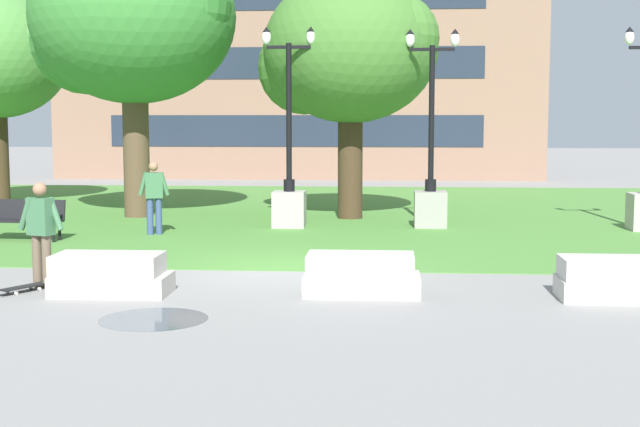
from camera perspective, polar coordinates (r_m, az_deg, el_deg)
The scene contains 15 objects.
ground_plane at distance 16.03m, azimuth -2.41°, elevation -3.72°, with size 140.00×140.00×0.00m, color gray.
grass_lawn at distance 25.90m, azimuth 0.16°, elevation 0.05°, with size 40.00×20.00×0.02m, color #4C8438.
concrete_block_center at distance 14.27m, azimuth -13.27°, elevation -3.85°, with size 1.80×0.90×0.64m.
concrete_block_left at distance 13.88m, azimuth 2.66°, elevation -3.96°, with size 1.80×0.90×0.64m.
concrete_block_right at distance 14.21m, azimuth 18.52°, elevation -4.04°, with size 1.80×0.90×0.64m.
person_skateboarder at distance 15.05m, azimuth -17.43°, elevation -0.92°, with size 0.80×0.37×1.71m.
skateboard at distance 14.86m, azimuth -18.45°, elevation -4.47°, with size 0.68×0.98×0.14m.
puddle at distance 12.45m, azimuth -10.60°, elevation -6.65°, with size 1.49×1.49×0.01m, color #47515B.
park_bench_near_left at distance 21.04m, azimuth -18.40°, elevation -0.21°, with size 1.83×0.64×0.90m.
lamp_post_right at distance 22.32m, azimuth -1.99°, elevation 1.71°, with size 1.32×0.80×4.97m.
lamp_post_center at distance 22.49m, azimuth 7.09°, elevation 1.68°, with size 1.32×0.80×4.91m.
tree_far_right at distance 25.36m, azimuth -12.00°, elevation 12.04°, with size 5.86×5.58×7.86m.
tree_far_left at distance 24.36m, azimuth 1.83°, elevation 10.31°, with size 4.94×4.70×6.59m.
person_bystander_near_lawn at distance 21.22m, azimuth -10.58°, elevation 1.26°, with size 0.75×0.35×1.71m.
building_facade_distant at distance 40.57m, azimuth -1.58°, elevation 11.29°, with size 22.27×1.03×12.86m.
Camera 1 is at (1.85, -15.69, 2.72)m, focal length 50.00 mm.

